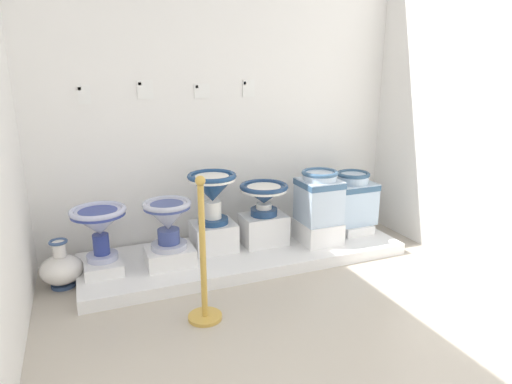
% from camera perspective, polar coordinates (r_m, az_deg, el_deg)
% --- Properties ---
extents(ground_plane, '(5.28, 5.68, 0.02)m').
position_cam_1_polar(ground_plane, '(2.65, 11.57, -21.93)').
color(ground_plane, '#B2A899').
extents(wall_back, '(3.48, 0.06, 3.25)m').
position_cam_1_polar(wall_back, '(3.97, -4.23, 16.21)').
color(wall_back, white).
rests_on(wall_back, ground_plane).
extents(display_platform, '(2.69, 0.87, 0.10)m').
position_cam_1_polar(display_platform, '(3.84, -1.50, -7.96)').
color(display_platform, white).
rests_on(display_platform, ground_plane).
extents(plinth_block_slender_white, '(0.28, 0.39, 0.09)m').
position_cam_1_polar(plinth_block_slender_white, '(3.62, -19.10, -8.82)').
color(plinth_block_slender_white, white).
rests_on(plinth_block_slender_white, display_platform).
extents(antique_toilet_slender_white, '(0.41, 0.41, 0.41)m').
position_cam_1_polar(antique_toilet_slender_white, '(3.50, -19.60, -3.73)').
color(antique_toilet_slender_white, '#B0B6D8').
rests_on(antique_toilet_slender_white, plinth_block_slender_white).
extents(plinth_block_central_ornate, '(0.37, 0.30, 0.13)m').
position_cam_1_polar(plinth_block_central_ornate, '(3.58, -11.05, -8.08)').
color(plinth_block_central_ornate, white).
rests_on(plinth_block_central_ornate, display_platform).
extents(antique_toilet_central_ornate, '(0.37, 0.37, 0.38)m').
position_cam_1_polar(antique_toilet_central_ornate, '(3.46, -11.33, -3.25)').
color(antique_toilet_central_ornate, '#B3B8CE').
rests_on(antique_toilet_central_ornate, plinth_block_central_ornate).
extents(plinth_block_squat_floral, '(0.35, 0.32, 0.24)m').
position_cam_1_polar(plinth_block_squat_floral, '(3.78, -5.50, -5.70)').
color(plinth_block_squat_floral, white).
rests_on(plinth_block_squat_floral, display_platform).
extents(antique_toilet_squat_floral, '(0.40, 0.40, 0.43)m').
position_cam_1_polar(antique_toilet_squat_floral, '(3.65, -5.67, 0.38)').
color(antique_toilet_squat_floral, navy).
rests_on(antique_toilet_squat_floral, plinth_block_squat_floral).
extents(plinth_block_tall_cobalt, '(0.38, 0.28, 0.26)m').
position_cam_1_polar(plinth_block_tall_cobalt, '(3.88, 1.00, -4.81)').
color(plinth_block_tall_cobalt, white).
rests_on(plinth_block_tall_cobalt, display_platform).
extents(antique_toilet_tall_cobalt, '(0.42, 0.42, 0.28)m').
position_cam_1_polar(antique_toilet_tall_cobalt, '(3.78, 1.03, -0.28)').
color(antique_toilet_tall_cobalt, navy).
rests_on(antique_toilet_tall_cobalt, plinth_block_tall_cobalt).
extents(plinth_block_pale_glazed, '(0.34, 0.37, 0.18)m').
position_cam_1_polar(plinth_block_pale_glazed, '(3.99, 7.94, -5.01)').
color(plinth_block_pale_glazed, white).
rests_on(plinth_block_pale_glazed, display_platform).
extents(antique_toilet_pale_glazed, '(0.34, 0.34, 0.46)m').
position_cam_1_polar(antique_toilet_pale_glazed, '(3.88, 8.13, -0.38)').
color(antique_toilet_pale_glazed, silver).
rests_on(antique_toilet_pale_glazed, plinth_block_pale_glazed).
extents(plinth_block_leftmost, '(0.29, 0.38, 0.08)m').
position_cam_1_polar(plinth_block_leftmost, '(4.32, 12.05, -4.29)').
color(plinth_block_leftmost, white).
rests_on(plinth_block_leftmost, display_platform).
extents(antique_toilet_leftmost, '(0.40, 0.32, 0.49)m').
position_cam_1_polar(antique_toilet_leftmost, '(4.23, 12.27, -0.63)').
color(antique_toilet_leftmost, '#A7BFD7').
rests_on(antique_toilet_leftmost, plinth_block_leftmost).
extents(info_placard_first, '(0.09, 0.01, 0.15)m').
position_cam_1_polar(info_placard_first, '(3.75, -21.31, 11.65)').
color(info_placard_first, white).
extents(info_placard_second, '(0.13, 0.01, 0.15)m').
position_cam_1_polar(info_placard_second, '(3.79, -14.12, 12.72)').
color(info_placard_second, white).
extents(info_placard_third, '(0.14, 0.01, 0.12)m').
position_cam_1_polar(info_placard_third, '(3.88, -7.00, 12.81)').
color(info_placard_third, white).
extents(info_placard_fourth, '(0.11, 0.01, 0.15)m').
position_cam_1_polar(info_placard_fourth, '(4.01, -0.98, 13.25)').
color(info_placard_fourth, white).
extents(decorative_vase_spare, '(0.31, 0.31, 0.37)m').
position_cam_1_polar(decorative_vase_spare, '(3.65, -23.78, -9.05)').
color(decorative_vase_spare, '#395280').
rests_on(decorative_vase_spare, ground_plane).
extents(stanchion_post_near_left, '(0.22, 0.22, 0.97)m').
position_cam_1_polar(stanchion_post_near_left, '(2.89, -6.78, -10.49)').
color(stanchion_post_near_left, gold).
rests_on(stanchion_post_near_left, ground_plane).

